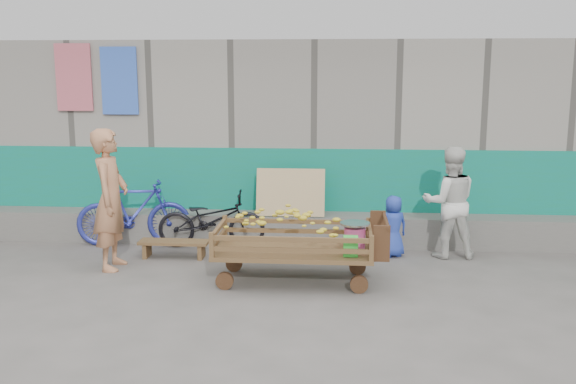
# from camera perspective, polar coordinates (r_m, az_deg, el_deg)

# --- Properties ---
(ground) EXTENTS (80.00, 80.00, 0.00)m
(ground) POSITION_cam_1_polar(r_m,az_deg,el_deg) (7.47, -3.41, -9.25)
(ground) COLOR #56534E
(ground) RESTS_ON ground
(building_wall) EXTENTS (12.00, 3.50, 3.00)m
(building_wall) POSITION_cam_1_polar(r_m,az_deg,el_deg) (11.09, -0.62, 5.14)
(building_wall) COLOR gray
(building_wall) RESTS_ON ground
(banana_cart) EXTENTS (2.08, 0.95, 0.89)m
(banana_cart) POSITION_cam_1_polar(r_m,az_deg,el_deg) (7.78, 0.23, -3.77)
(banana_cart) COLOR brown
(banana_cart) RESTS_ON ground
(bench) EXTENTS (0.96, 0.29, 0.24)m
(bench) POSITION_cam_1_polar(r_m,az_deg,el_deg) (9.03, -10.10, -4.68)
(bench) COLOR brown
(bench) RESTS_ON ground
(vendor_man) EXTENTS (0.46, 0.68, 1.83)m
(vendor_man) POSITION_cam_1_polar(r_m,az_deg,el_deg) (8.57, -15.48, -0.64)
(vendor_man) COLOR #BD7C54
(vendor_man) RESTS_ON ground
(woman) EXTENTS (0.78, 0.63, 1.54)m
(woman) POSITION_cam_1_polar(r_m,az_deg,el_deg) (9.07, 14.17, -0.90)
(woman) COLOR silver
(woman) RESTS_ON ground
(child) EXTENTS (0.50, 0.42, 0.86)m
(child) POSITION_cam_1_polar(r_m,az_deg,el_deg) (9.00, 9.33, -3.02)
(child) COLOR #2841B1
(child) RESTS_ON ground
(bicycle_dark) EXTENTS (1.60, 0.68, 0.82)m
(bicycle_dark) POSITION_cam_1_polar(r_m,az_deg,el_deg) (9.43, -6.81, -2.46)
(bicycle_dark) COLOR black
(bicycle_dark) RESTS_ON ground
(bicycle_blue) EXTENTS (1.73, 0.73, 1.01)m
(bicycle_blue) POSITION_cam_1_polar(r_m,az_deg,el_deg) (9.70, -13.54, -1.75)
(bicycle_blue) COLOR #2B33A0
(bicycle_blue) RESTS_ON ground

